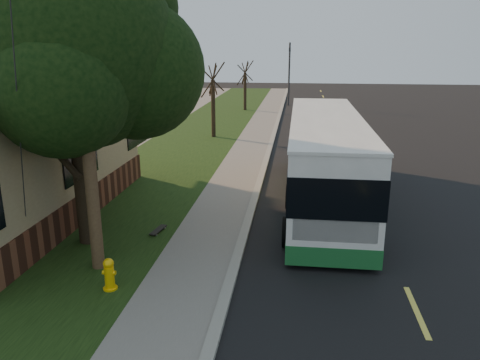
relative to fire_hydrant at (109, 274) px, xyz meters
name	(u,v)px	position (x,y,z in m)	size (l,w,h in m)	color
ground	(226,299)	(2.60, 0.00, -0.43)	(120.00, 120.00, 0.00)	black
road	(359,179)	(6.60, 10.00, -0.43)	(8.00, 80.00, 0.01)	black
curb	(262,174)	(2.60, 10.00, -0.37)	(0.25, 80.00, 0.12)	gray
sidewalk	(238,174)	(1.60, 10.00, -0.39)	(2.00, 80.00, 0.08)	slate
grass_verge	(158,172)	(-1.90, 10.00, -0.40)	(5.00, 80.00, 0.07)	black
fire_hydrant	(109,274)	(0.00, 0.00, 0.00)	(0.32, 0.32, 0.74)	yellow
utility_pole	(81,77)	(-0.71, 0.99, 4.20)	(2.86, 3.21, 9.07)	#473321
leafy_tree	(76,51)	(-1.57, 2.65, 4.73)	(6.30, 6.00, 7.80)	black
bare_tree_near	(213,101)	(-0.90, 18.00, 1.72)	(1.38, 1.21, 4.31)	black
bare_tree_far	(245,86)	(-0.40, 30.00, 1.57)	(1.38, 1.21, 4.03)	black
traffic_signal	(289,70)	(3.10, 34.00, 2.73)	(0.18, 0.22, 5.50)	#2D2D30
transit_bus	(325,157)	(4.98, 6.96, 1.16)	(2.54, 11.03, 2.99)	silver
skateboard_main	(158,230)	(0.10, 3.35, -0.31)	(0.33, 0.83, 0.08)	black
dumpster	(81,164)	(-4.68, 8.60, 0.20)	(1.54, 1.32, 1.19)	black
distant_car	(327,114)	(5.99, 24.11, 0.26)	(1.63, 4.04, 1.38)	black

